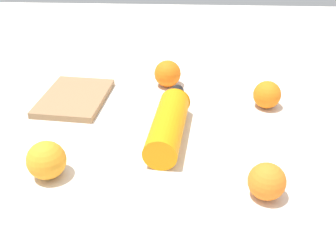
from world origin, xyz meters
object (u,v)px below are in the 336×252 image
at_px(orange_0, 267,95).
at_px(cutting_board, 75,98).
at_px(orange_3, 46,160).
at_px(water_bottle, 169,121).
at_px(orange_2, 267,181).
at_px(orange_1, 168,74).

xyz_separation_m(orange_0, cutting_board, (-0.01, -0.54, -0.03)).
distance_m(orange_0, orange_3, 0.60).
bearing_deg(cutting_board, water_bottle, 65.28).
xyz_separation_m(orange_0, orange_2, (0.36, -0.06, -0.00)).
bearing_deg(orange_0, water_bottle, -59.88).
bearing_deg(orange_3, cutting_board, -174.85).
bearing_deg(orange_3, orange_2, 84.78).
bearing_deg(orange_3, water_bottle, 124.92).
distance_m(water_bottle, orange_1, 0.27).
bearing_deg(orange_2, orange_1, -155.71).
relative_size(orange_0, orange_2, 1.01).
bearing_deg(orange_0, orange_3, -57.47).
bearing_deg(water_bottle, orange_1, 9.51).
distance_m(water_bottle, orange_0, 0.30).
bearing_deg(orange_0, orange_1, -112.94).
bearing_deg(orange_3, orange_1, 152.51).
relative_size(orange_0, orange_1, 0.94).
bearing_deg(orange_2, cutting_board, -128.06).
height_order(orange_0, orange_3, orange_3).
xyz_separation_m(orange_1, orange_3, (0.44, -0.23, 0.00)).
height_order(orange_1, cutting_board, orange_1).
bearing_deg(water_bottle, orange_0, -54.23).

